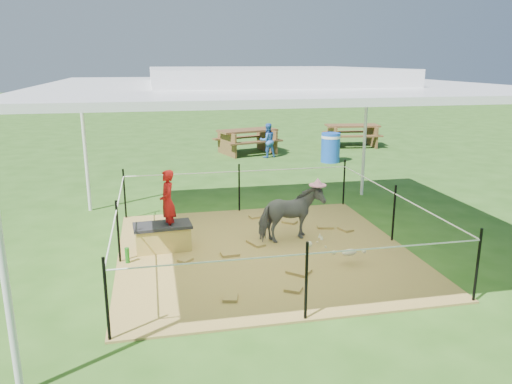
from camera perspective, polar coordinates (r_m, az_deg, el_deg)
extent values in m
plane|color=#2D5919|center=(8.14, 0.88, -6.86)|extent=(90.00, 90.00, 0.00)
cube|color=brown|center=(8.13, 0.88, -6.76)|extent=(4.60, 4.60, 0.03)
cylinder|color=silver|center=(10.60, -18.96, 4.75)|extent=(0.07, 0.07, 2.60)
cylinder|color=silver|center=(11.51, 12.31, 5.96)|extent=(0.07, 0.07, 2.60)
cylinder|color=silver|center=(4.88, -26.96, -7.37)|extent=(0.07, 0.07, 2.60)
cube|color=white|center=(7.57, 0.96, 12.04)|extent=(6.30, 6.30, 0.08)
cube|color=white|center=(7.57, 0.96, 13.18)|extent=(3.30, 3.30, 0.22)
cylinder|color=black|center=(9.96, -14.78, -0.25)|extent=(0.04, 0.04, 1.00)
cylinder|color=black|center=(10.09, -1.93, 0.43)|extent=(0.04, 0.04, 1.00)
cylinder|color=black|center=(10.69, 10.03, 1.04)|extent=(0.04, 0.04, 1.00)
cylinder|color=black|center=(7.81, -15.48, -4.46)|extent=(0.04, 0.04, 1.00)
cylinder|color=black|center=(8.72, 15.47, -2.43)|extent=(0.04, 0.04, 1.00)
cylinder|color=black|center=(5.73, -16.71, -11.79)|extent=(0.04, 0.04, 1.00)
cylinder|color=black|center=(5.95, 5.76, -10.19)|extent=(0.04, 0.04, 1.00)
cylinder|color=black|center=(6.93, 23.97, -7.74)|extent=(0.04, 0.04, 1.00)
cylinder|color=white|center=(10.01, -1.95, 2.37)|extent=(4.50, 0.02, 0.02)
cylinder|color=white|center=(5.81, 5.85, -7.06)|extent=(4.50, 0.02, 0.02)
cylinder|color=white|center=(8.63, 15.63, -0.21)|extent=(0.02, 4.50, 0.02)
cylinder|color=white|center=(7.70, -15.66, -2.00)|extent=(0.02, 4.50, 0.02)
cube|color=#B09540|center=(8.24, -10.58, -5.21)|extent=(0.89, 0.50, 0.38)
cube|color=black|center=(8.17, -10.65, -3.80)|extent=(0.95, 0.55, 0.05)
imported|color=#A40F10|center=(8.03, -10.11, -0.43)|extent=(0.28, 0.39, 1.03)
cylinder|color=#1A6E18|center=(7.85, -14.50, -7.02)|extent=(0.07, 0.07, 0.24)
imported|color=#4A4A4F|center=(8.41, 4.01, -2.57)|extent=(1.20, 0.78, 0.93)
cylinder|color=pink|center=(8.27, 4.08, 0.96)|extent=(0.29, 0.29, 0.13)
cylinder|color=blue|center=(15.34, 8.51, 5.04)|extent=(0.57, 0.57, 0.88)
cube|color=#55311D|center=(16.61, -1.00, 5.79)|extent=(2.23, 1.87, 0.80)
cube|color=brown|center=(18.35, 10.90, 6.36)|extent=(2.01, 1.56, 0.78)
imported|color=blue|center=(15.90, 1.33, 5.91)|extent=(0.59, 0.50, 1.09)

